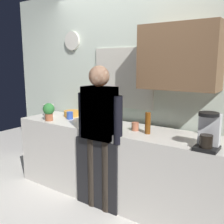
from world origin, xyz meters
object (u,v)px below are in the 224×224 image
Objects in this scene: bottle_olive_oil at (216,126)px; person_guest at (100,127)px; potted_plant at (49,111)px; cup_blue_mug at (70,115)px; coffee_maker at (208,133)px; storage_canister at (49,110)px; bottle_clear_soda at (117,115)px; mixing_bowl at (72,113)px; cup_terracotta_mug at (135,126)px; bottle_amber_beer at (148,123)px; cup_white_mug at (95,120)px; person_at_sink at (100,127)px.

person_guest reaches higher than bottle_olive_oil.
cup_blue_mug is at bearing 54.27° from potted_plant.
storage_canister is (-2.23, 0.18, -0.06)m from coffee_maker.
cup_blue_mug is at bearing -12.19° from person_guest.
coffee_maker is 1.18× the size of bottle_clear_soda.
person_guest is (0.85, -0.47, 0.02)m from mixing_bowl.
potted_plant is at bearing 4.91° from person_guest.
bottle_olive_oil is 0.89× the size of bottle_clear_soda.
cup_terracotta_mug is (-0.81, -0.18, -0.08)m from bottle_olive_oil.
storage_canister is (-1.57, 0.03, -0.03)m from bottle_amber_beer.
coffee_maker is 1.50× the size of mixing_bowl.
bottle_amber_beer is at bearing 6.86° from potted_plant.
cup_terracotta_mug is (0.25, -0.01, -0.09)m from bottle_clear_soda.
bottle_clear_soda is (-1.06, -0.17, 0.01)m from bottle_olive_oil.
cup_white_mug is at bearing 16.28° from potted_plant.
bottle_olive_oil is 0.16× the size of person_at_sink.
cup_terracotta_mug is at bearing 41.29° from person_at_sink.
cup_terracotta_mug is at bearing -167.37° from bottle_olive_oil.
coffee_maker reaches higher than cup_white_mug.
storage_canister is at bearing -179.72° from cup_terracotta_mug.
bottle_amber_beer reaches higher than cup_white_mug.
storage_canister is at bearing 175.34° from coffee_maker.
bottle_amber_beer is 1.00× the size of potted_plant.
mixing_bowl is at bearing 160.90° from cup_white_mug.
person_at_sink reaches higher than bottle_olive_oil.
bottle_olive_oil is 2.21m from storage_canister.
coffee_maker reaches higher than bottle_amber_beer.
bottle_olive_oil is 0.16× the size of person_guest.
bottle_amber_beer is at bearing -12.90° from cup_terracotta_mug.
person_guest reaches higher than coffee_maker.
person_at_sink reaches higher than potted_plant.
cup_terracotta_mug is 0.06× the size of person_guest.
mixing_bowl is at bearing 170.54° from bottle_amber_beer.
bottle_olive_oil is at bearing -145.65° from person_guest.
bottle_amber_beer and potted_plant have the same top height.
bottle_clear_soda is 0.17× the size of person_at_sink.
person_at_sink is (-0.45, -0.25, -0.05)m from bottle_amber_beer.
cup_white_mug is (-1.37, -0.20, -0.08)m from bottle_olive_oil.
coffee_maker is 0.21× the size of person_guest.
bottle_amber_beer is 1.35× the size of storage_canister.
cup_white_mug reaches higher than cup_terracotta_mug.
person_at_sink is (1.12, -0.29, -0.02)m from storage_canister.
potted_plant is 0.14× the size of person_at_sink.
cup_terracotta_mug is 1.19m from potted_plant.
person_guest reaches higher than mixing_bowl.
person_at_sink is (-1.09, -0.48, -0.06)m from bottle_olive_oil.
cup_terracotta_mug is 0.40× the size of potted_plant.
mixing_bowl is at bearing 145.40° from person_at_sink.
person_at_sink is at bearing -5.80° from potted_plant.
person_guest reaches higher than storage_canister.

